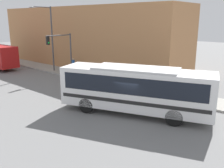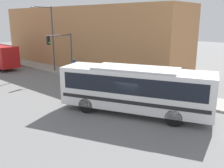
# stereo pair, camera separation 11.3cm
# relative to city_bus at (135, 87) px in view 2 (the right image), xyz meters

# --- Properties ---
(ground_plane) EXTENTS (120.00, 120.00, 0.00)m
(ground_plane) POSITION_rel_city_bus_xyz_m (-0.38, 0.26, -1.91)
(ground_plane) COLOR slate
(sidewalk) EXTENTS (2.90, 70.00, 0.15)m
(sidewalk) POSITION_rel_city_bus_xyz_m (5.57, 20.26, -1.83)
(sidewalk) COLOR gray
(sidewalk) RESTS_ON ground_plane
(building_facade) EXTENTS (6.00, 29.35, 7.97)m
(building_facade) POSITION_rel_city_bus_xyz_m (10.02, 15.93, 2.08)
(building_facade) COLOR #B27A4C
(building_facade) RESTS_ON ground_plane
(city_bus) EXTENTS (5.87, 10.63, 3.28)m
(city_bus) POSITION_rel_city_bus_xyz_m (0.00, 0.00, 0.00)
(city_bus) COLOR white
(city_bus) RESTS_ON ground_plane
(fire_hydrant) EXTENTS (0.22, 0.30, 0.70)m
(fire_hydrant) POSITION_rel_city_bus_xyz_m (4.72, 5.03, -1.41)
(fire_hydrant) COLOR #999999
(fire_hydrant) RESTS_ON sidewalk
(traffic_light_pole) EXTENTS (3.28, 0.35, 4.72)m
(traffic_light_pole) POSITION_rel_city_bus_xyz_m (3.68, 12.57, 1.51)
(traffic_light_pole) COLOR #47474C
(traffic_light_pole) RESTS_ON sidewalk
(parking_meter) EXTENTS (0.14, 0.14, 1.42)m
(parking_meter) POSITION_rel_city_bus_xyz_m (4.72, 8.83, -0.80)
(parking_meter) COLOR #47474C
(parking_meter) RESTS_ON sidewalk
(street_lamp) EXTENTS (2.89, 0.28, 7.71)m
(street_lamp) POSITION_rel_city_bus_xyz_m (4.60, 16.09, 2.82)
(street_lamp) COLOR #47474C
(street_lamp) RESTS_ON sidewalk
(pedestrian_near_corner) EXTENTS (0.34, 0.34, 1.61)m
(pedestrian_near_corner) POSITION_rel_city_bus_xyz_m (5.85, 7.93, -0.94)
(pedestrian_near_corner) COLOR slate
(pedestrian_near_corner) RESTS_ON sidewalk
(pedestrian_mid_block) EXTENTS (0.34, 0.34, 1.68)m
(pedestrian_mid_block) POSITION_rel_city_bus_xyz_m (6.00, 13.54, -0.90)
(pedestrian_mid_block) COLOR #47382D
(pedestrian_mid_block) RESTS_ON sidewalk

